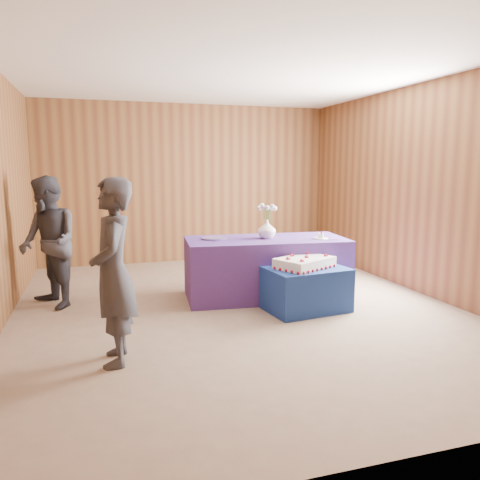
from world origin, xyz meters
name	(u,v)px	position (x,y,z in m)	size (l,w,h in m)	color
ground	(237,309)	(0.00, 0.00, 0.00)	(6.00, 6.00, 0.00)	gray
room_shell	(237,152)	(0.00, 0.00, 1.80)	(5.04, 6.04, 2.72)	brown
cake_table	(304,288)	(0.74, -0.24, 0.25)	(0.90, 0.70, 0.50)	navy
serving_table	(266,268)	(0.50, 0.40, 0.38)	(2.00, 0.90, 0.75)	#4A2D7E
sheet_cake	(305,263)	(0.73, -0.26, 0.56)	(0.80, 0.70, 0.16)	white
vase	(267,229)	(0.51, 0.41, 0.87)	(0.22, 0.22, 0.23)	white
flower_spray	(267,207)	(0.51, 0.41, 1.15)	(0.26, 0.25, 0.20)	#295F26
platter	(214,238)	(-0.13, 0.55, 0.76)	(0.32, 0.32, 0.02)	#5A4C98
plate	(321,238)	(1.15, 0.18, 0.76)	(0.18, 0.18, 0.01)	white
cake_slice	(321,235)	(1.15, 0.18, 0.79)	(0.09, 0.08, 0.08)	white
knife	(327,240)	(1.18, 0.06, 0.75)	(0.26, 0.02, 0.00)	#B4B5B9
guest_left	(113,272)	(-1.41, -1.14, 0.78)	(0.57, 0.37, 1.57)	#32333B
guest_right	(49,242)	(-2.07, 0.71, 0.77)	(0.75, 0.59, 1.55)	#32323C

